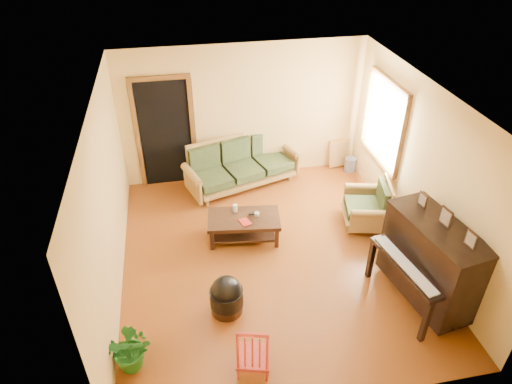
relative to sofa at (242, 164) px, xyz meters
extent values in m
plane|color=#5D2A0C|center=(0.10, -2.10, -0.45)|extent=(5.00, 5.00, 0.00)
cube|color=black|center=(-1.35, 0.38, 0.57)|extent=(1.08, 0.16, 2.05)
cube|color=white|center=(2.31, -0.80, 1.05)|extent=(0.12, 1.36, 1.46)
cube|color=olive|center=(0.00, 0.00, 0.00)|extent=(2.29, 1.49, 0.91)
cube|color=black|center=(-0.24, -1.58, -0.25)|extent=(1.21, 0.77, 0.41)
cube|color=olive|center=(1.82, -1.58, -0.05)|extent=(0.94, 0.97, 0.82)
cube|color=black|center=(1.98, -3.32, 0.18)|extent=(1.07, 1.55, 1.26)
cylinder|color=black|center=(-0.72, -3.06, -0.24)|extent=(0.59, 0.59, 0.43)
cube|color=maroon|center=(-0.54, -3.99, -0.04)|extent=(0.48, 0.50, 0.82)
cube|color=gold|center=(2.05, 0.32, -0.15)|extent=(0.46, 0.16, 0.60)
cylinder|color=navy|center=(2.21, 0.11, -0.31)|extent=(0.26, 0.26, 0.28)
imported|color=#1C5A19|center=(-1.94, -3.69, -0.14)|extent=(0.65, 0.59, 0.62)
imported|color=maroon|center=(-0.32, -1.74, -0.03)|extent=(0.21, 0.24, 0.02)
cylinder|color=white|center=(-0.35, -1.40, 0.03)|extent=(0.08, 0.08, 0.13)
cylinder|color=silver|center=(-0.02, -1.57, -0.01)|extent=(0.09, 0.09, 0.05)
cube|color=black|center=(-0.07, -1.52, -0.03)|extent=(0.16, 0.05, 0.02)
camera|label=1|loc=(-1.14, -7.30, 4.35)|focal=32.00mm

